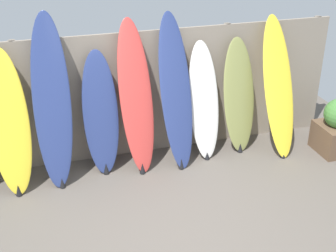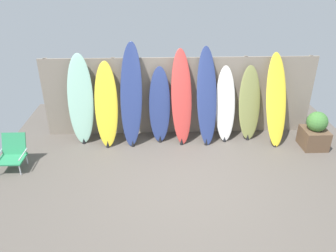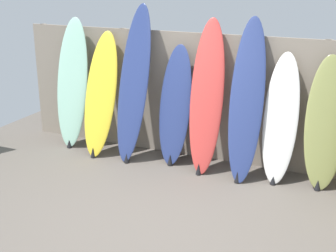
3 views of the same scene
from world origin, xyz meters
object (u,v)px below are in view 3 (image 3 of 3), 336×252
object	(u,v)px
surfboard_seafoam_0	(72,84)
surfboard_yellow_1	(101,95)
surfboard_navy_3	(175,107)
surfboard_navy_5	(247,102)
surfboard_navy_2	(134,85)
surfboard_white_6	(281,120)
surfboard_red_4	(207,98)
surfboard_olive_7	(326,124)

from	to	relation	value
surfboard_seafoam_0	surfboard_yellow_1	xyz separation A→B (m)	(0.55, -0.09, -0.09)
surfboard_navy_3	surfboard_navy_5	xyz separation A→B (m)	(1.02, -0.06, 0.20)
surfboard_navy_2	surfboard_white_6	bearing A→B (deg)	2.12
surfboard_navy_3	surfboard_red_4	size ratio (longest dim) A/B	0.82
surfboard_yellow_1	surfboard_olive_7	distance (m)	3.14
surfboard_navy_5	surfboard_olive_7	bearing A→B (deg)	5.23
surfboard_white_6	surfboard_olive_7	xyz separation A→B (m)	(0.54, 0.02, 0.00)
surfboard_navy_2	surfboard_red_4	world-z (taller)	surfboard_navy_2
surfboard_navy_2	surfboard_red_4	bearing A→B (deg)	1.46
surfboard_navy_3	surfboard_olive_7	distance (m)	1.99
surfboard_seafoam_0	surfboard_white_6	world-z (taller)	surfboard_seafoam_0
surfboard_red_4	surfboard_white_6	world-z (taller)	surfboard_red_4
surfboard_navy_5	surfboard_yellow_1	bearing A→B (deg)	-179.57
surfboard_seafoam_0	surfboard_navy_5	xyz separation A→B (m)	(2.72, -0.07, 0.04)
surfboard_seafoam_0	surfboard_navy_2	xyz separation A→B (m)	(1.10, -0.08, 0.11)
surfboard_navy_3	surfboard_navy_5	size ratio (longest dim) A/B	0.80
surfboard_navy_2	surfboard_seafoam_0	bearing A→B (deg)	175.74
surfboard_navy_5	surfboard_red_4	bearing A→B (deg)	177.90
surfboard_seafoam_0	surfboard_yellow_1	world-z (taller)	surfboard_seafoam_0
surfboard_navy_2	surfboard_olive_7	size ratio (longest dim) A/B	1.32
surfboard_navy_3	surfboard_red_4	world-z (taller)	surfboard_red_4
surfboard_navy_2	surfboard_navy_3	distance (m)	0.66
surfboard_yellow_1	surfboard_olive_7	world-z (taller)	surfboard_yellow_1
surfboard_navy_5	surfboard_white_6	xyz separation A→B (m)	(0.43, 0.07, -0.20)
surfboard_navy_3	surfboard_red_4	bearing A→B (deg)	-5.12
surfboard_navy_2	surfboard_white_6	xyz separation A→B (m)	(2.05, 0.08, -0.27)
surfboard_yellow_1	surfboard_red_4	size ratio (longest dim) A/B	0.88
surfboard_red_4	surfboard_navy_5	distance (m)	0.54
surfboard_navy_2	surfboard_olive_7	distance (m)	2.61
surfboard_navy_3	surfboard_olive_7	world-z (taller)	surfboard_navy_3
surfboard_seafoam_0	surfboard_yellow_1	distance (m)	0.57
surfboard_yellow_1	surfboard_white_6	size ratio (longest dim) A/B	1.08
surfboard_yellow_1	surfboard_red_4	distance (m)	1.62
surfboard_navy_2	surfboard_yellow_1	bearing A→B (deg)	-179.08
surfboard_navy_3	surfboard_red_4	distance (m)	0.51
surfboard_seafoam_0	surfboard_yellow_1	size ratio (longest dim) A/B	1.10
surfboard_navy_3	surfboard_white_6	distance (m)	1.45
surfboard_white_6	surfboard_red_4	bearing A→B (deg)	-177.15
surfboard_seafoam_0	surfboard_white_6	size ratio (longest dim) A/B	1.19
surfboard_red_4	surfboard_white_6	distance (m)	1.00
surfboard_navy_2	surfboard_olive_7	bearing A→B (deg)	2.14
surfboard_yellow_1	surfboard_red_4	world-z (taller)	surfboard_red_4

